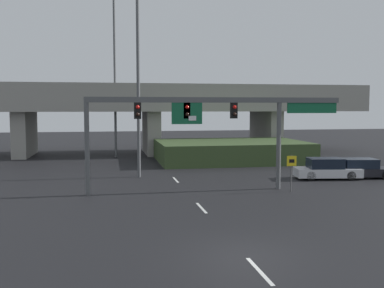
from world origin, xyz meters
TOP-DOWN VIEW (x-y plane):
  - ground_plane at (0.00, 0.00)m, footprint 160.00×160.00m
  - lane_markings at (0.00, 16.13)m, footprint 0.14×37.90m
  - signal_gantry at (1.32, 11.61)m, footprint 15.56×0.44m
  - speed_limit_sign at (6.16, 10.48)m, footprint 0.60×0.11m
  - highway_light_pole_near at (-3.87, 31.31)m, footprint 0.70×0.36m
  - highway_light_pole_far at (-2.43, 17.90)m, footprint 0.70×0.36m
  - overpass_bridge at (0.00, 34.40)m, footprint 46.41×9.35m
  - grass_embankment at (6.69, 26.05)m, footprint 13.59×9.20m
  - parked_sedan_near_right at (10.59, 14.66)m, footprint 4.73×2.45m
  - parked_sedan_mid_right at (13.21, 14.64)m, footprint 4.73×2.38m

SIDE VIEW (x-z plane):
  - ground_plane at x=0.00m, z-range 0.00..0.00m
  - lane_markings at x=0.00m, z-range 0.00..0.01m
  - parked_sedan_mid_right at x=13.21m, z-range -0.05..1.33m
  - parked_sedan_near_right at x=10.59m, z-range -0.06..1.41m
  - grass_embankment at x=6.69m, z-range 0.00..1.87m
  - speed_limit_sign at x=6.16m, z-range 0.34..2.56m
  - signal_gantry at x=1.32m, z-range 1.78..7.44m
  - overpass_bridge at x=0.00m, z-range 1.40..8.82m
  - highway_light_pole_near at x=-3.87m, z-range 0.38..16.86m
  - highway_light_pole_far at x=-2.43m, z-range 0.38..17.67m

